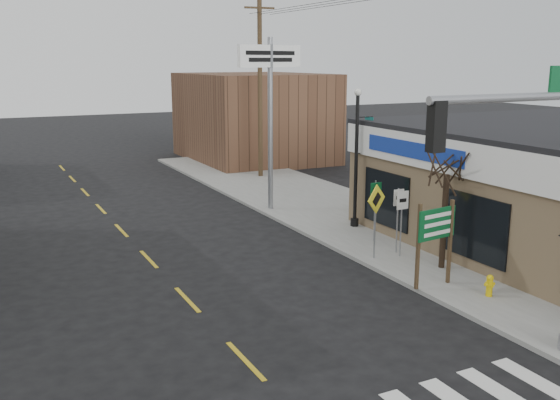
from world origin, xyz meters
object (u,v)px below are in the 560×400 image
fire_hydrant (490,285)px  utility_pole_far (260,86)px  lamp_post (358,148)px  bare_tree (448,157)px  dance_center_sign (270,82)px  guide_sign (436,232)px

fire_hydrant → utility_pole_far: (2.08, 19.30, 4.61)m
lamp_post → bare_tree: size_ratio=1.20×
dance_center_sign → lamp_post: bearing=-85.1°
guide_sign → lamp_post: bearing=67.7°
fire_hydrant → dance_center_sign: (-0.83, 12.03, 5.09)m
lamp_post → dance_center_sign: size_ratio=0.73×
guide_sign → bare_tree: 2.58m
fire_hydrant → dance_center_sign: size_ratio=0.08×
fire_hydrant → dance_center_sign: bearing=93.9°
dance_center_sign → bare_tree: (1.31, -9.55, -1.94)m
fire_hydrant → bare_tree: (0.48, 2.48, 3.15)m
lamp_post → dance_center_sign: bearing=104.0°
dance_center_sign → fire_hydrant: bearing=-103.5°
lamp_post → bare_tree: lamp_post is taller
guide_sign → utility_pole_far: 18.54m
lamp_post → utility_pole_far: utility_pole_far is taller
guide_sign → dance_center_sign: 11.39m
dance_center_sign → bare_tree: size_ratio=1.64×
lamp_post → guide_sign: bearing=-113.0°
guide_sign → lamp_post: lamp_post is taller
utility_pole_far → guide_sign: bearing=-94.5°
guide_sign → utility_pole_far: utility_pole_far is taller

